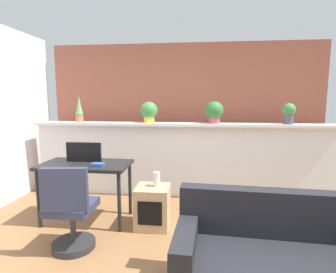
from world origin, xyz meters
TOP-DOWN VIEW (x-y plane):
  - ground_plane at (0.00, 0.00)m, footprint 12.00×12.00m
  - divider_wall at (0.00, 2.00)m, footprint 4.71×0.16m
  - plant_shelf at (0.00, 1.96)m, footprint 4.71×0.31m
  - brick_wall_behind at (0.00, 2.60)m, footprint 4.71×0.10m
  - potted_plant_0 at (-1.67, 1.98)m, footprint 0.12×0.12m
  - potted_plant_1 at (-0.52, 1.99)m, footprint 0.27×0.27m
  - potted_plant_2 at (0.49, 1.99)m, footprint 0.28×0.28m
  - potted_plant_3 at (1.57, 1.95)m, footprint 0.19×0.19m
  - desk at (-1.15, 0.95)m, footprint 1.10×0.60m
  - tv_monitor at (-1.20, 1.03)m, footprint 0.45×0.04m
  - office_chair at (-1.02, 0.25)m, footprint 0.47×0.47m
  - side_cube_shelf at (-0.28, 0.87)m, footprint 0.40×0.41m
  - vase_on_shelf at (-0.24, 0.91)m, footprint 0.08×0.08m
  - book_on_desk at (-0.94, 0.83)m, footprint 0.15×0.11m
  - couch at (0.87, -0.23)m, footprint 1.60×0.85m

SIDE VIEW (x-z plane):
  - ground_plane at x=0.00m, z-range 0.00..0.00m
  - side_cube_shelf at x=-0.28m, z-range 0.00..0.50m
  - couch at x=0.87m, z-range -0.12..0.68m
  - office_chair at x=-1.02m, z-range -0.07..0.84m
  - divider_wall at x=0.00m, z-range 0.00..1.14m
  - vase_on_shelf at x=-0.24m, z-range 0.50..0.68m
  - desk at x=-1.15m, z-range 0.29..1.04m
  - book_on_desk at x=-0.94m, z-range 0.75..0.79m
  - tv_monitor at x=-1.20m, z-range 0.75..1.00m
  - plant_shelf at x=0.00m, z-range 1.14..1.18m
  - brick_wall_behind at x=0.00m, z-range 0.00..2.50m
  - potted_plant_3 at x=1.57m, z-range 1.20..1.51m
  - potted_plant_1 at x=-0.52m, z-range 1.19..1.52m
  - potted_plant_2 at x=0.49m, z-range 1.19..1.53m
  - potted_plant_0 at x=-1.67m, z-range 1.15..1.58m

